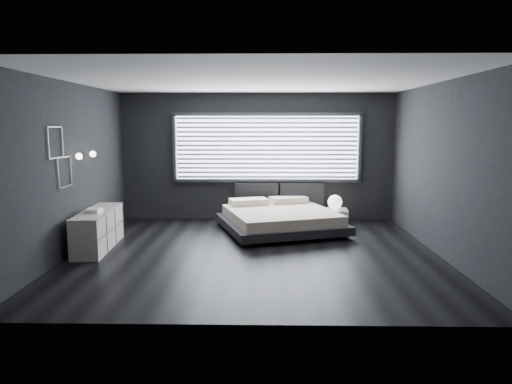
{
  "coord_description": "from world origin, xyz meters",
  "views": [
    {
      "loc": [
        0.16,
        -7.34,
        2.11
      ],
      "look_at": [
        0.0,
        0.85,
        0.9
      ],
      "focal_mm": 32.0,
      "sensor_mm": 36.0,
      "label": 1
    }
  ],
  "objects": [
    {
      "name": "window",
      "position": [
        0.2,
        2.7,
        1.61
      ],
      "size": [
        4.14,
        0.09,
        1.52
      ],
      "color": "white",
      "rests_on": "ground"
    },
    {
      "name": "headboard",
      "position": [
        0.48,
        2.64,
        0.57
      ],
      "size": [
        1.96,
        0.16,
        0.52
      ],
      "color": "black",
      "rests_on": "ground"
    },
    {
      "name": "room",
      "position": [
        0.0,
        0.0,
        1.4
      ],
      "size": [
        6.04,
        6.0,
        2.8
      ],
      "color": "black",
      "rests_on": "ground"
    },
    {
      "name": "wall_art_upper",
      "position": [
        -2.98,
        -0.55,
        1.85
      ],
      "size": [
        0.01,
        0.48,
        0.48
      ],
      "color": "#47474C",
      "rests_on": "ground"
    },
    {
      "name": "sconce_far",
      "position": [
        -2.88,
        0.65,
        1.6
      ],
      "size": [
        0.18,
        0.11,
        0.11
      ],
      "color": "silver",
      "rests_on": "ground"
    },
    {
      "name": "bed",
      "position": [
        0.47,
        1.57,
        0.26
      ],
      "size": [
        2.72,
        2.65,
        0.57
      ],
      "color": "black",
      "rests_on": "ground"
    },
    {
      "name": "sconce_near",
      "position": [
        -2.88,
        0.05,
        1.6
      ],
      "size": [
        0.18,
        0.11,
        0.11
      ],
      "color": "silver",
      "rests_on": "ground"
    },
    {
      "name": "book_stack",
      "position": [
        -2.72,
        0.12,
        0.69
      ],
      "size": [
        0.25,
        0.33,
        0.06
      ],
      "color": "silver",
      "rests_on": "dresser"
    },
    {
      "name": "orb_lamp",
      "position": [
        1.64,
        2.17,
        0.49
      ],
      "size": [
        0.3,
        0.3,
        0.3
      ],
      "primitive_type": "sphere",
      "color": "white",
      "rests_on": "nightstand"
    },
    {
      "name": "wall_art_lower",
      "position": [
        -2.98,
        -0.3,
        1.38
      ],
      "size": [
        0.01,
        0.48,
        0.48
      ],
      "color": "#47474C",
      "rests_on": "ground"
    },
    {
      "name": "nightstand",
      "position": [
        1.61,
        2.14,
        0.17
      ],
      "size": [
        0.62,
        0.53,
        0.34
      ],
      "primitive_type": "cube",
      "rotation": [
        0.0,
        0.0,
        -0.07
      ],
      "color": "silver",
      "rests_on": "ground"
    },
    {
      "name": "dresser",
      "position": [
        -2.7,
        0.26,
        0.33
      ],
      "size": [
        0.57,
        1.67,
        0.66
      ],
      "color": "silver",
      "rests_on": "ground"
    }
  ]
}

